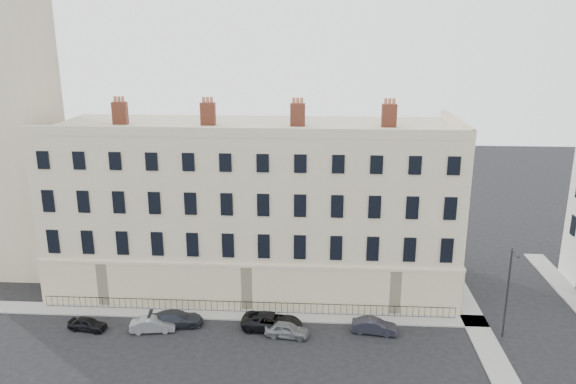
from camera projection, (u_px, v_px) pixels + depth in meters
name	position (u px, v px, depth m)	size (l,w,h in m)	color
ground	(316.00, 350.00, 42.26)	(160.00, 160.00, 0.00)	black
terrace	(255.00, 206.00, 52.01)	(36.22, 12.22, 17.00)	#C1B08F
pavement_terrace	(199.00, 313.00, 47.63)	(48.00, 2.00, 0.12)	gray
pavement_east_return	(466.00, 304.00, 49.14)	(2.00, 24.00, 0.12)	gray
pavement_adjacent	(573.00, 297.00, 50.47)	(2.00, 20.00, 0.12)	gray
railings	(246.00, 307.00, 47.64)	(35.00, 0.04, 0.96)	black
car_a	(88.00, 324.00, 44.95)	(1.25, 3.11, 1.06)	black
car_b	(153.00, 325.00, 44.73)	(1.24, 3.55, 1.17)	slate
car_c	(176.00, 319.00, 45.54)	(1.76, 4.34, 1.26)	#21252D
car_d	(272.00, 322.00, 44.95)	(2.25, 4.87, 1.35)	black
car_e	(287.00, 330.00, 43.93)	(1.40, 3.49, 1.19)	slate
car_f	(374.00, 326.00, 44.46)	(1.25, 3.59, 1.18)	black
streetlamp	(508.00, 289.00, 42.85)	(0.24, 1.63, 7.51)	#28292D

